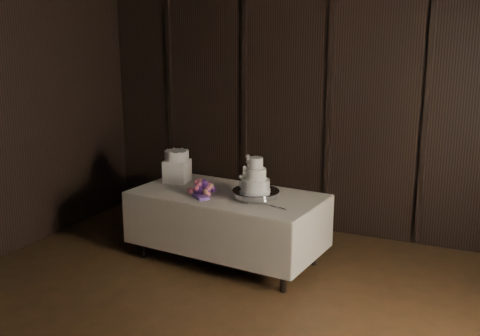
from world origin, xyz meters
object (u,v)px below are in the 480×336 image
(display_table, at_px, (227,224))
(cake_stand, at_px, (256,195))
(bouquet, at_px, (202,188))
(wedding_cake, at_px, (253,178))
(box_pedestal, at_px, (177,171))
(small_cake, at_px, (177,155))

(display_table, height_order, cake_stand, cake_stand)
(cake_stand, bearing_deg, display_table, 170.05)
(cake_stand, bearing_deg, bouquet, -171.18)
(display_table, distance_m, cake_stand, 0.53)
(wedding_cake, xyz_separation_m, box_pedestal, (-1.05, 0.27, -0.10))
(cake_stand, bearing_deg, wedding_cake, -150.26)
(wedding_cake, bearing_deg, cake_stand, 15.04)
(wedding_cake, distance_m, box_pedestal, 1.09)
(display_table, xyz_separation_m, small_cake, (-0.72, 0.19, 0.65))
(display_table, distance_m, box_pedestal, 0.88)
(cake_stand, height_order, small_cake, small_cake)
(bouquet, distance_m, small_cake, 0.65)
(wedding_cake, xyz_separation_m, small_cake, (-1.05, 0.27, 0.08))
(small_cake, bearing_deg, display_table, -14.93)
(cake_stand, height_order, wedding_cake, wedding_cake)
(display_table, distance_m, small_cake, 0.99)
(box_pedestal, bearing_deg, bouquet, -34.42)
(display_table, xyz_separation_m, box_pedestal, (-0.72, 0.19, 0.47))
(wedding_cake, relative_size, small_cake, 1.26)
(display_table, height_order, bouquet, bouquet)
(display_table, xyz_separation_m, bouquet, (-0.22, -0.15, 0.41))
(cake_stand, height_order, box_pedestal, box_pedestal)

